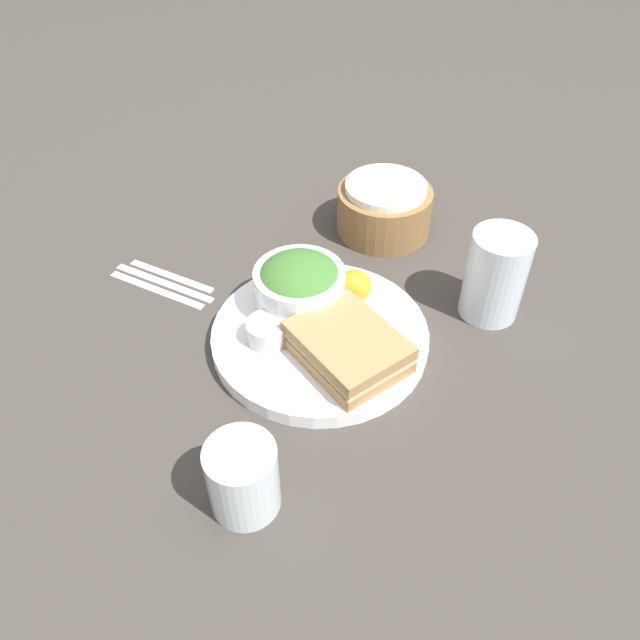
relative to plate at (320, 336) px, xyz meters
name	(u,v)px	position (x,y,z in m)	size (l,w,h in m)	color
ground_plane	(320,342)	(0.00, 0.00, -0.01)	(4.00, 4.00, 0.00)	#3D3833
plate	(320,336)	(0.00, 0.00, 0.00)	(0.29, 0.29, 0.02)	white
sandwich	(348,347)	(0.06, -0.02, 0.03)	(0.16, 0.14, 0.04)	#A37A4C
salad_bowl	(300,285)	(-0.05, 0.02, 0.05)	(0.12, 0.12, 0.08)	white
dressing_cup	(268,331)	(-0.04, -0.05, 0.03)	(0.06, 0.06, 0.03)	#B7B7BC
orange_wedge	(356,287)	(0.00, 0.08, 0.03)	(0.05, 0.05, 0.05)	orange
drink_glass	(495,276)	(0.15, 0.19, 0.05)	(0.08, 0.08, 0.13)	silver
bread_basket	(384,208)	(-0.07, 0.27, 0.03)	(0.15, 0.15, 0.09)	olive
fork	(156,290)	(-0.26, -0.06, -0.01)	(0.17, 0.01, 0.01)	silver
knife	(164,283)	(-0.26, -0.04, -0.01)	(0.17, 0.01, 0.01)	silver
spoon	(171,276)	(-0.26, -0.03, -0.01)	(0.15, 0.01, 0.01)	silver
water_glass	(243,478)	(0.08, -0.24, 0.03)	(0.08, 0.08, 0.09)	silver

